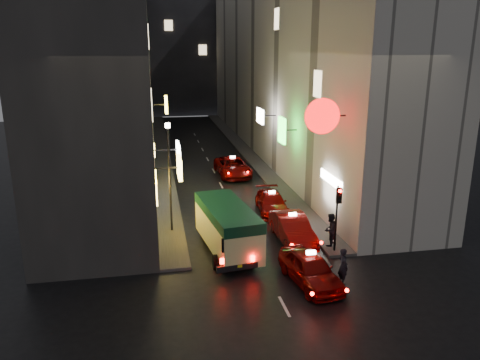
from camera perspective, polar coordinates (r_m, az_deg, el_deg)
building_left at (r=46.67m, az=-14.74°, el=13.71°), size 7.68×52.00×18.00m
building_right at (r=48.34m, az=5.13°, el=14.20°), size 8.22×52.00×18.00m
building_far at (r=78.71m, az=-7.26°, el=16.21°), size 30.00×10.00×22.00m
sidewalk_left at (r=47.67m, az=-9.49°, el=3.20°), size 1.50×52.00×0.15m
sidewalk_right at (r=48.55m, az=0.60°, el=3.65°), size 1.50×52.00×0.15m
minibus at (r=24.24m, az=-1.57°, el=-5.29°), size 2.81×6.11×2.52m
taxi_near at (r=21.64m, az=8.57°, el=-10.38°), size 2.88×5.49×1.84m
taxi_second at (r=25.97m, az=6.40°, el=-5.64°), size 2.33×5.47×1.90m
taxi_third at (r=30.40m, az=3.89°, el=-2.58°), size 2.26×4.78×1.65m
taxi_far at (r=38.99m, az=-0.89°, el=1.80°), size 2.49×5.57×1.91m
pedestrian_crossing at (r=21.82m, az=12.48°, el=-9.96°), size 0.48×0.68×1.94m
pedestrian_sidewalk at (r=25.30m, az=10.95°, el=-5.71°), size 0.90×0.83×2.02m
traffic_light at (r=24.10m, az=11.86°, el=-3.00°), size 0.26×0.43×3.50m
lamp_post at (r=26.40m, az=-8.60°, el=1.17°), size 0.28×0.28×6.22m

